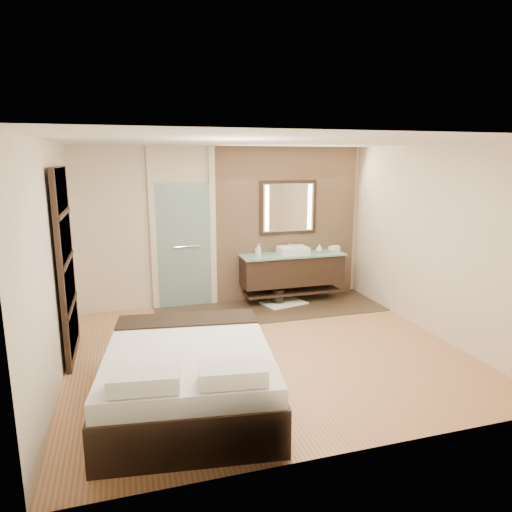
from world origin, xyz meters
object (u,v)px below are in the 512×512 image
object	(u,v)px
mirror_unit	(288,208)
bed	(189,375)
waste_bin	(278,296)
vanity	(292,270)

from	to	relation	value
mirror_unit	bed	world-z (taller)	mirror_unit
mirror_unit	waste_bin	size ratio (longest dim) A/B	4.04
bed	waste_bin	size ratio (longest dim) A/B	8.65
waste_bin	bed	bearing A→B (deg)	-124.08
bed	waste_bin	world-z (taller)	bed
vanity	bed	distance (m)	3.76
bed	vanity	bearing A→B (deg)	60.51
mirror_unit	bed	bearing A→B (deg)	-124.96
vanity	waste_bin	xyz separation A→B (m)	(-0.28, -0.07, -0.45)
vanity	mirror_unit	distance (m)	1.10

